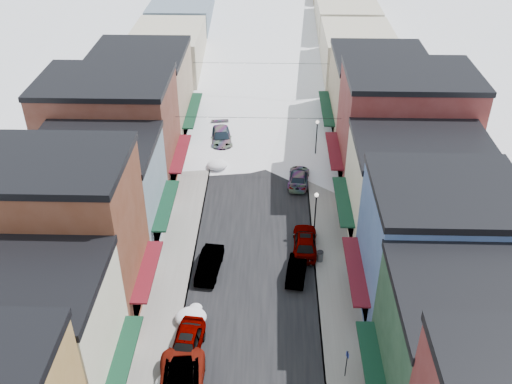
# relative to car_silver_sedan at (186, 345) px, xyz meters

# --- Properties ---
(road) EXTENTS (10.00, 160.00, 0.01)m
(road) POSITION_rel_car_silver_sedan_xyz_m (4.30, 44.37, -0.84)
(road) COLOR black
(road) RESTS_ON ground
(sidewalk_left) EXTENTS (3.20, 160.00, 0.15)m
(sidewalk_left) POSITION_rel_car_silver_sedan_xyz_m (-2.30, 44.37, -0.77)
(sidewalk_left) COLOR gray
(sidewalk_left) RESTS_ON ground
(sidewalk_right) EXTENTS (3.20, 160.00, 0.15)m
(sidewalk_right) POSITION_rel_car_silver_sedan_xyz_m (10.90, 44.37, -0.77)
(sidewalk_right) COLOR gray
(sidewalk_right) RESTS_ON ground
(curb_left) EXTENTS (0.10, 160.00, 0.15)m
(curb_left) POSITION_rel_car_silver_sedan_xyz_m (-0.75, 44.37, -0.77)
(curb_left) COLOR slate
(curb_left) RESTS_ON ground
(curb_right) EXTENTS (0.10, 160.00, 0.15)m
(curb_right) POSITION_rel_car_silver_sedan_xyz_m (9.35, 44.37, -0.77)
(curb_right) COLOR slate
(curb_right) RESTS_ON ground
(bldg_l_cream) EXTENTS (11.30, 8.20, 9.50)m
(bldg_l_cream) POSITION_rel_car_silver_sedan_xyz_m (-8.89, -3.13, 3.92)
(bldg_l_cream) COLOR #EEE7BF
(bldg_l_cream) RESTS_ON ground
(bldg_l_brick_near) EXTENTS (12.30, 8.20, 12.50)m
(bldg_l_brick_near) POSITION_rel_car_silver_sedan_xyz_m (-9.39, 4.87, 5.42)
(bldg_l_brick_near) COLOR brown
(bldg_l_brick_near) RESTS_ON ground
(bldg_l_grayblue) EXTENTS (11.30, 9.20, 9.00)m
(bldg_l_grayblue) POSITION_rel_car_silver_sedan_xyz_m (-8.89, 13.37, 3.67)
(bldg_l_grayblue) COLOR gray
(bldg_l_grayblue) RESTS_ON ground
(bldg_l_brick_far) EXTENTS (13.30, 9.20, 11.00)m
(bldg_l_brick_far) POSITION_rel_car_silver_sedan_xyz_m (-9.89, 22.37, 4.67)
(bldg_l_brick_far) COLOR brown
(bldg_l_brick_far) RESTS_ON ground
(bldg_l_tan) EXTENTS (11.30, 11.20, 10.00)m
(bldg_l_tan) POSITION_rel_car_silver_sedan_xyz_m (-8.89, 32.37, 4.16)
(bldg_l_tan) COLOR #9F8368
(bldg_l_tan) RESTS_ON ground
(bldg_r_green) EXTENTS (11.30, 9.20, 9.50)m
(bldg_r_green) POSITION_rel_car_silver_sedan_xyz_m (17.49, -3.63, 3.92)
(bldg_r_green) COLOR #1E4029
(bldg_r_green) RESTS_ON ground
(bldg_r_blue) EXTENTS (11.30, 9.20, 10.50)m
(bldg_r_blue) POSITION_rel_car_silver_sedan_xyz_m (17.49, 5.37, 4.42)
(bldg_r_blue) COLOR #415D93
(bldg_r_blue) RESTS_ON ground
(bldg_r_cream) EXTENTS (12.30, 9.20, 9.00)m
(bldg_r_cream) POSITION_rel_car_silver_sedan_xyz_m (17.99, 14.37, 3.67)
(bldg_r_cream) COLOR beige
(bldg_r_cream) RESTS_ON ground
(bldg_r_brick_far) EXTENTS (13.30, 9.20, 11.50)m
(bldg_r_brick_far) POSITION_rel_car_silver_sedan_xyz_m (18.49, 23.37, 4.92)
(bldg_r_brick_far) COLOR maroon
(bldg_r_brick_far) RESTS_ON ground
(bldg_r_tan) EXTENTS (11.30, 11.20, 9.50)m
(bldg_r_tan) POSITION_rel_car_silver_sedan_xyz_m (17.49, 33.37, 3.92)
(bldg_r_tan) COLOR #968262
(bldg_r_tan) RESTS_ON ground
(distant_blocks) EXTENTS (34.00, 55.00, 8.00)m
(distant_blocks) POSITION_rel_car_silver_sedan_xyz_m (4.30, 67.37, 3.16)
(distant_blocks) COLOR gray
(distant_blocks) RESTS_ON ground
(overhead_cables) EXTENTS (16.40, 15.04, 0.04)m
(overhead_cables) POSITION_rel_car_silver_sedan_xyz_m (4.30, 31.87, 5.36)
(overhead_cables) COLOR black
(overhead_cables) RESTS_ON ground
(car_silver_sedan) EXTENTS (2.51, 5.13, 1.68)m
(car_silver_sedan) POSITION_rel_car_silver_sedan_xyz_m (0.00, 0.00, 0.00)
(car_silver_sedan) COLOR gray
(car_silver_sedan) RESTS_ON ground
(car_dark_hatch) EXTENTS (2.10, 4.75, 1.52)m
(car_dark_hatch) POSITION_rel_car_silver_sedan_xyz_m (0.76, 8.58, -0.08)
(car_dark_hatch) COLOR black
(car_dark_hatch) RESTS_ON ground
(car_silver_wagon) EXTENTS (3.05, 6.03, 1.68)m
(car_silver_wagon) POSITION_rel_car_silver_sedan_xyz_m (0.00, 30.44, -0.00)
(car_silver_wagon) COLOR #A5A8AD
(car_silver_wagon) RESTS_ON ground
(car_green_sedan) EXTENTS (1.98, 4.30, 1.37)m
(car_green_sedan) POSITION_rel_car_silver_sedan_xyz_m (7.80, 8.25, -0.16)
(car_green_sedan) COLOR black
(car_green_sedan) RESTS_ON ground
(car_gray_suv) EXTENTS (2.21, 5.08, 1.70)m
(car_gray_suv) POSITION_rel_car_silver_sedan_xyz_m (8.60, 11.66, 0.01)
(car_gray_suv) COLOR #9C9FA4
(car_gray_suv) RESTS_ON ground
(car_black_sedan) EXTENTS (2.46, 5.05, 1.42)m
(car_black_sedan) POSITION_rel_car_silver_sedan_xyz_m (8.44, 22.22, -0.13)
(car_black_sedan) COLOR black
(car_black_sedan) RESTS_ON ground
(car_lane_silver) EXTENTS (1.78, 4.14, 1.39)m
(car_lane_silver) POSITION_rel_car_silver_sedan_xyz_m (2.23, 44.44, -0.15)
(car_lane_silver) COLOR #97999F
(car_lane_silver) RESTS_ON ground
(car_lane_white) EXTENTS (2.94, 5.56, 1.49)m
(car_lane_white) POSITION_rel_car_silver_sedan_xyz_m (5.27, 47.31, -0.10)
(car_lane_white) COLOR white
(car_lane_white) RESTS_ON ground
(parking_sign) EXTENTS (0.14, 0.30, 2.34)m
(parking_sign) POSITION_rel_car_silver_sedan_xyz_m (10.66, -1.67, 0.68)
(parking_sign) COLOR black
(parking_sign) RESTS_ON sidewalk_right
(trash_can) EXTENTS (0.55, 0.55, 0.93)m
(trash_can) POSITION_rel_car_silver_sedan_xyz_m (9.78, 10.00, -0.22)
(trash_can) COLOR #5B5E61
(trash_can) RESTS_ON sidewalk_right
(streetlamp_near) EXTENTS (0.36, 0.36, 4.33)m
(streetlamp_near) POSITION_rel_car_silver_sedan_xyz_m (9.50, 13.59, 2.04)
(streetlamp_near) COLOR black
(streetlamp_near) RESTS_ON sidewalk_right
(streetlamp_far) EXTENTS (0.37, 0.37, 4.50)m
(streetlamp_far) POSITION_rel_car_silver_sedan_xyz_m (10.41, 27.13, 2.15)
(streetlamp_far) COLOR black
(streetlamp_far) RESTS_ON sidewalk_right
(snow_pile_near) EXTENTS (2.11, 2.50, 0.89)m
(snow_pile_near) POSITION_rel_car_silver_sedan_xyz_m (-0.58, -2.71, -0.41)
(snow_pile_near) COLOR white
(snow_pile_near) RESTS_ON ground
(snow_pile_mid) EXTENTS (2.31, 2.62, 0.98)m
(snow_pile_mid) POSITION_rel_car_silver_sedan_xyz_m (-0.04, 3.09, -0.37)
(snow_pile_mid) COLOR white
(snow_pile_mid) RESTS_ON ground
(snow_pile_far) EXTENTS (2.14, 2.52, 0.91)m
(snow_pile_far) POSITION_rel_car_silver_sedan_xyz_m (0.02, 24.91, -0.41)
(snow_pile_far) COLOR white
(snow_pile_far) RESTS_ON ground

